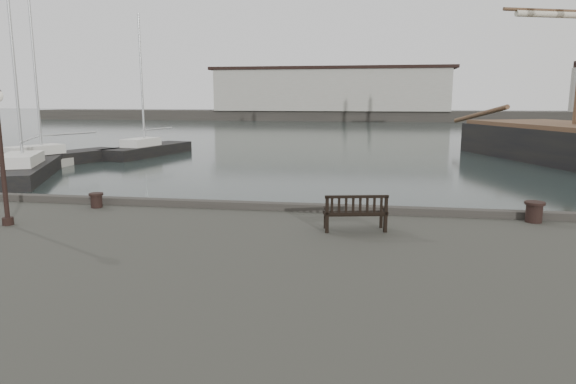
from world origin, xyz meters
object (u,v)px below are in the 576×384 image
object	(u,v)px
yacht_c	(26,172)
yacht_d	(149,152)
bollard_left	(96,200)
yacht_b	(50,162)
bollard_right	(534,212)
bench	(355,219)

from	to	relation	value
yacht_c	yacht_d	size ratio (longest dim) A/B	1.33
bollard_left	yacht_b	bearing A→B (deg)	127.07
bollard_right	yacht_b	size ratio (longest dim) A/B	0.04
bench	yacht_c	xyz separation A→B (m)	(-19.26, 15.31, -1.57)
yacht_b	yacht_c	distance (m)	4.92
bollard_left	yacht_b	size ratio (longest dim) A/B	0.03
bench	yacht_b	world-z (taller)	yacht_b
bench	bollard_right	world-z (taller)	bench
bench	bollard_right	distance (m)	4.33
yacht_b	yacht_c	world-z (taller)	yacht_c
bollard_left	yacht_d	xyz separation A→B (m)	(-10.23, 25.52, -1.52)
bench	yacht_d	size ratio (longest dim) A/B	0.13
bench	yacht_b	size ratio (longest dim) A/B	0.11
yacht_d	bench	bearing A→B (deg)	-45.88
yacht_c	bollard_left	bearing A→B (deg)	-73.06
bollard_left	yacht_c	world-z (taller)	yacht_c
bollard_left	yacht_d	size ratio (longest dim) A/B	0.03
bollard_right	yacht_c	distance (m)	27.18
bench	bollard_right	size ratio (longest dim) A/B	2.97
yacht_c	bench	bearing A→B (deg)	-63.14
yacht_c	yacht_d	world-z (taller)	yacht_c
bench	yacht_d	distance (m)	31.82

